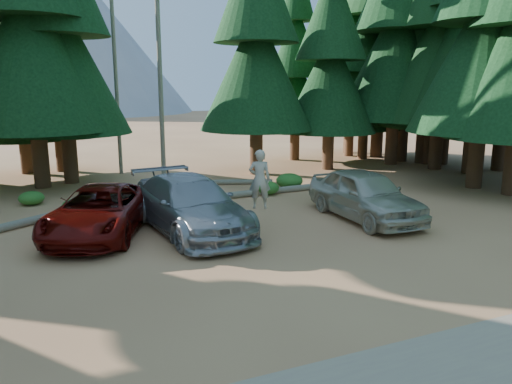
% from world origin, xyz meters
% --- Properties ---
extents(ground, '(160.00, 160.00, 0.00)m').
position_xyz_m(ground, '(0.00, 0.00, 0.00)').
color(ground, '#A56B46').
rests_on(ground, ground).
extents(forest_belt_north, '(36.00, 7.00, 22.00)m').
position_xyz_m(forest_belt_north, '(0.00, 15.00, 0.00)').
color(forest_belt_north, black).
rests_on(forest_belt_north, ground).
extents(snag_front, '(0.24, 0.24, 12.00)m').
position_xyz_m(snag_front, '(0.80, 14.50, 6.00)').
color(snag_front, '#656151').
rests_on(snag_front, ground).
extents(snag_back, '(0.20, 0.20, 10.00)m').
position_xyz_m(snag_back, '(-1.20, 16.00, 5.00)').
color(snag_back, '#656151').
rests_on(snag_back, ground).
extents(mountain_peak, '(48.00, 50.00, 28.00)m').
position_xyz_m(mountain_peak, '(-2.59, 88.23, 12.71)').
color(mountain_peak, gray).
rests_on(mountain_peak, ground).
extents(red_pickup, '(4.54, 6.12, 1.54)m').
position_xyz_m(red_pickup, '(-3.55, 4.59, 0.77)').
color(red_pickup, '#5C0B07').
rests_on(red_pickup, ground).
extents(silver_minivan_center, '(3.17, 6.37, 1.78)m').
position_xyz_m(silver_minivan_center, '(-0.79, 3.82, 0.89)').
color(silver_minivan_center, '#9FA2A7').
rests_on(silver_minivan_center, ground).
extents(silver_minivan_right, '(2.20, 5.26, 1.78)m').
position_xyz_m(silver_minivan_right, '(5.35, 2.85, 0.89)').
color(silver_minivan_right, beige).
rests_on(silver_minivan_right, ground).
extents(frisbee_player, '(0.86, 0.73, 1.99)m').
position_xyz_m(frisbee_player, '(1.51, 3.45, 1.63)').
color(frisbee_player, beige).
rests_on(frisbee_player, ground).
extents(log_left, '(3.43, 2.43, 0.28)m').
position_xyz_m(log_left, '(-5.18, 7.01, 0.14)').
color(log_left, '#656151').
rests_on(log_left, ground).
extents(log_mid, '(2.90, 1.23, 0.25)m').
position_xyz_m(log_mid, '(3.66, 10.50, 0.12)').
color(log_mid, '#656151').
rests_on(log_mid, ground).
extents(log_right, '(4.35, 0.56, 0.28)m').
position_xyz_m(log_right, '(4.00, 7.93, 0.14)').
color(log_right, '#656151').
rests_on(log_right, ground).
extents(shrub_far_left, '(0.83, 0.83, 0.46)m').
position_xyz_m(shrub_far_left, '(-4.15, 8.21, 0.23)').
color(shrub_far_left, '#206B22').
rests_on(shrub_far_left, ground).
extents(shrub_left, '(0.99, 0.99, 0.54)m').
position_xyz_m(shrub_left, '(-5.62, 9.95, 0.27)').
color(shrub_left, '#206B22').
rests_on(shrub_left, ground).
extents(shrub_center_left, '(1.01, 1.01, 0.55)m').
position_xyz_m(shrub_center_left, '(0.88, 6.91, 0.28)').
color(shrub_center_left, '#206B22').
rests_on(shrub_center_left, ground).
extents(shrub_center_right, '(0.99, 0.99, 0.55)m').
position_xyz_m(shrub_center_right, '(0.14, 7.96, 0.27)').
color(shrub_center_right, '#206B22').
rests_on(shrub_center_right, ground).
extents(shrub_right, '(1.05, 1.05, 0.58)m').
position_xyz_m(shrub_right, '(3.86, 7.96, 0.29)').
color(shrub_right, '#206B22').
rests_on(shrub_right, ground).
extents(shrub_far_right, '(1.24, 1.24, 0.68)m').
position_xyz_m(shrub_far_right, '(5.40, 8.83, 0.34)').
color(shrub_far_right, '#206B22').
rests_on(shrub_far_right, ground).
extents(shrub_edge_east, '(0.89, 0.89, 0.49)m').
position_xyz_m(shrub_edge_east, '(7.72, 6.57, 0.24)').
color(shrub_edge_east, '#206B22').
rests_on(shrub_edge_east, ground).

